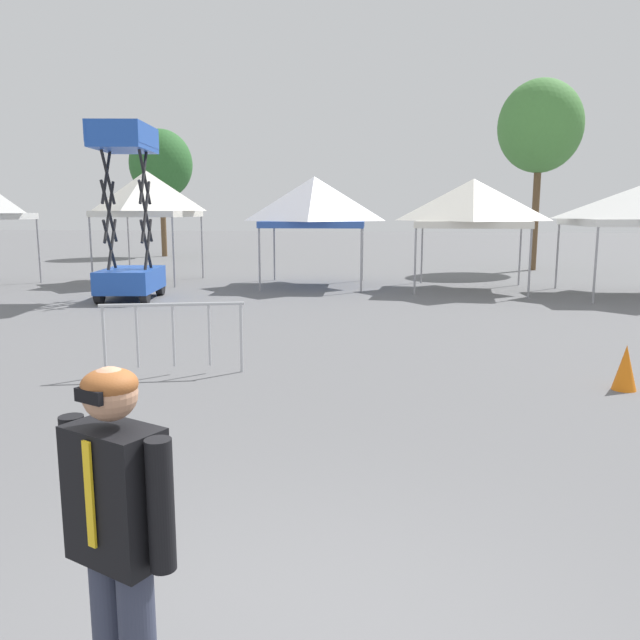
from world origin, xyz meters
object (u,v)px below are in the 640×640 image
canopy_tent_behind_left (314,202)px  canopy_tent_center (473,203)px  tree_behind_tents_left (161,165)px  tree_behind_tents_center (540,127)px  canopy_tent_far_left (638,206)px  traffic_cone_lot_center (625,368)px  canopy_tent_behind_right (147,194)px  person_foreground (118,535)px  scissor_lift (129,250)px  crowd_barrier_by_lift (173,324)px

canopy_tent_behind_left → canopy_tent_center: size_ratio=0.98×
tree_behind_tents_left → canopy_tent_center: bearing=-40.2°
tree_behind_tents_center → canopy_tent_far_left: bearing=-80.4°
canopy_tent_far_left → tree_behind_tents_center: size_ratio=0.49×
canopy_tent_center → tree_behind_tents_center: size_ratio=0.47×
traffic_cone_lot_center → tree_behind_tents_center: bearing=83.6°
tree_behind_tents_center → traffic_cone_lot_center: bearing=-96.4°
canopy_tent_behind_right → person_foreground: 19.84m
canopy_tent_behind_right → tree_behind_tents_center: 15.34m
canopy_tent_behind_left → canopy_tent_behind_right: bearing=176.5°
canopy_tent_behind_right → canopy_tent_center: canopy_tent_behind_right is taller
canopy_tent_far_left → scissor_lift: size_ratio=0.80×
crowd_barrier_by_lift → tree_behind_tents_center: bearing=65.1°
canopy_tent_center → person_foreground: 17.86m
canopy_tent_far_left → person_foreground: size_ratio=2.07×
person_foreground → crowd_barrier_by_lift: bearing=109.0°
person_foreground → crowd_barrier_by_lift: (-2.22, 6.46, -0.28)m
canopy_tent_behind_left → crowd_barrier_by_lift: size_ratio=1.70×
canopy_tent_center → crowd_barrier_by_lift: (-5.29, -11.06, -1.87)m
canopy_tent_center → tree_behind_tents_left: size_ratio=0.54×
person_foreground → canopy_tent_behind_right: bearing=112.4°
canopy_tent_behind_left → tree_behind_tents_center: (8.02, 6.65, 2.98)m
tree_behind_tents_center → canopy_tent_behind_right: bearing=-155.4°
canopy_tent_behind_left → tree_behind_tents_left: (-9.83, 12.06, 2.07)m
canopy_tent_behind_right → tree_behind_tents_left: bearing=109.4°
canopy_tent_behind_right → tree_behind_tents_left: size_ratio=0.57×
canopy_tent_behind_left → person_foreground: canopy_tent_behind_left is taller
tree_behind_tents_center → traffic_cone_lot_center: 18.95m
scissor_lift → person_foreground: size_ratio=2.60×
canopy_tent_far_left → tree_behind_tents_left: 23.39m
canopy_tent_behind_left → tree_behind_tents_center: 10.83m
canopy_tent_behind_left → tree_behind_tents_left: tree_behind_tents_left is taller
canopy_tent_center → traffic_cone_lot_center: (1.09, -11.03, -2.31)m
canopy_tent_behind_left → scissor_lift: (-4.50, -3.87, -1.31)m
person_foreground → tree_behind_tents_center: 25.75m
tree_behind_tents_center → traffic_cone_lot_center: size_ratio=12.01×
canopy_tent_behind_left → crowd_barrier_by_lift: canopy_tent_behind_left is taller
tree_behind_tents_center → traffic_cone_lot_center: (-2.04, -18.07, -5.34)m
canopy_tent_far_left → canopy_tent_behind_left: bearing=172.9°
canopy_tent_center → person_foreground: canopy_tent_center is taller
canopy_tent_far_left → tree_behind_tents_center: tree_behind_tents_center is taller
canopy_tent_behind_right → canopy_tent_center: 10.63m
scissor_lift → tree_behind_tents_center: (12.52, 10.52, 4.29)m
canopy_tent_behind_right → person_foreground: (7.52, -18.26, -1.92)m
canopy_tent_behind_right → canopy_tent_far_left: canopy_tent_behind_right is taller
scissor_lift → tree_behind_tents_left: tree_behind_tents_left is taller
scissor_lift → crowd_barrier_by_lift: (4.10, -7.59, -0.61)m
canopy_tent_center → canopy_tent_far_left: canopy_tent_center is taller
person_foreground → tree_behind_tents_center: size_ratio=0.24×
tree_behind_tents_center → tree_behind_tents_left: tree_behind_tents_center is taller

